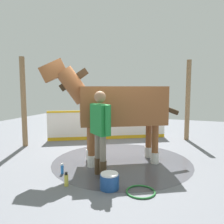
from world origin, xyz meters
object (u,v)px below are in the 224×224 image
(bottle_shampoo, at_px, (66,180))
(hose_coil, at_px, (141,192))
(horse, at_px, (117,106))
(wash_bucket, at_px, (110,181))
(handler, at_px, (100,127))
(bottle_spray, at_px, (62,169))

(bottle_shampoo, distance_m, hose_coil, 1.41)
(horse, height_order, wash_bucket, horse)
(handler, relative_size, bottle_spray, 7.62)
(bottle_shampoo, xyz_separation_m, bottle_spray, (-0.40, 0.49, -0.02))
(horse, bearing_deg, hose_coil, 93.96)
(hose_coil, bearing_deg, wash_bucket, -174.93)
(handler, bearing_deg, wash_bucket, -102.74)
(wash_bucket, bearing_deg, handler, 127.98)
(bottle_shampoo, height_order, hose_coil, bottle_shampoo)
(handler, relative_size, bottle_shampoo, 6.67)
(handler, height_order, bottle_spray, handler)
(horse, bearing_deg, handler, 58.76)
(wash_bucket, bearing_deg, bottle_shampoo, -167.92)
(bottle_shampoo, distance_m, bottle_spray, 0.64)
(horse, xyz_separation_m, wash_bucket, (0.37, -1.49, -1.26))
(wash_bucket, relative_size, bottle_spray, 1.51)
(horse, relative_size, hose_coil, 5.78)
(handler, height_order, hose_coil, handler)
(wash_bucket, bearing_deg, horse, 104.05)
(bottle_spray, distance_m, hose_coil, 1.81)
(horse, relative_size, handler, 1.72)
(wash_bucket, relative_size, bottle_shampoo, 1.32)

